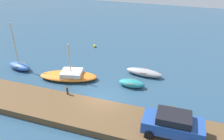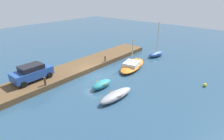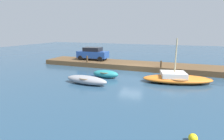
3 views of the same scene
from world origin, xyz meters
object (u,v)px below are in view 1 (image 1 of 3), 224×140
object	(u,v)px
dinghy_teal	(132,83)
mooring_post_mid_west	(172,111)
sailboat_orange	(69,75)
mooring_post_west	(67,91)
rowboat_grey	(144,72)
rowboat_blue	(19,66)
marker_buoy	(95,46)
parked_car	(173,124)

from	to	relation	value
dinghy_teal	mooring_post_mid_west	bearing A→B (deg)	-44.54
sailboat_orange	mooring_post_west	size ratio (longest dim) A/B	8.67
rowboat_grey	mooring_post_mid_west	world-z (taller)	mooring_post_mid_west
rowboat_blue	dinghy_teal	bearing A→B (deg)	12.67
rowboat_grey	mooring_post_west	xyz separation A→B (m)	(-5.65, -6.59, 0.59)
rowboat_grey	sailboat_orange	xyz separation A→B (m)	(-7.35, -3.21, 0.02)
dinghy_teal	marker_buoy	world-z (taller)	dinghy_teal
sailboat_orange	rowboat_blue	bearing A→B (deg)	165.33
rowboat_blue	sailboat_orange	xyz separation A→B (m)	(6.36, -0.15, -0.05)
rowboat_grey	rowboat_blue	xyz separation A→B (m)	(-13.71, -3.06, 0.08)
rowboat_grey	sailboat_orange	distance (m)	8.02
mooring_post_west	sailboat_orange	bearing A→B (deg)	116.72
rowboat_grey	rowboat_blue	size ratio (longest dim) A/B	0.75
mooring_post_mid_west	rowboat_grey	bearing A→B (deg)	117.61
rowboat_grey	marker_buoy	world-z (taller)	rowboat_grey
rowboat_blue	mooring_post_mid_west	distance (m)	17.53
sailboat_orange	marker_buoy	xyz separation A→B (m)	(-0.77, 8.97, -0.21)
dinghy_teal	sailboat_orange	world-z (taller)	sailboat_orange
sailboat_orange	marker_buoy	distance (m)	9.01
dinghy_teal	marker_buoy	bearing A→B (deg)	130.61
dinghy_teal	rowboat_blue	distance (m)	12.99
rowboat_grey	mooring_post_west	distance (m)	8.70
rowboat_grey	rowboat_blue	bearing A→B (deg)	-162.62
sailboat_orange	parked_car	distance (m)	12.35
mooring_post_west	marker_buoy	bearing A→B (deg)	101.31
rowboat_blue	marker_buoy	distance (m)	10.45
rowboat_grey	mooring_post_mid_west	xyz separation A→B (m)	(3.45, -6.59, 0.65)
dinghy_teal	parked_car	world-z (taller)	parked_car
sailboat_orange	parked_car	bearing A→B (deg)	-39.67
sailboat_orange	mooring_post_mid_west	size ratio (longest dim) A/B	7.59
dinghy_teal	rowboat_grey	world-z (taller)	same
mooring_post_west	parked_car	size ratio (longest dim) A/B	0.18
marker_buoy	mooring_post_west	bearing A→B (deg)	-78.69
parked_car	marker_buoy	distance (m)	18.68
rowboat_blue	sailboat_orange	bearing A→B (deg)	9.29
sailboat_orange	marker_buoy	size ratio (longest dim) A/B	17.11
rowboat_grey	sailboat_orange	world-z (taller)	sailboat_orange
dinghy_teal	mooring_post_mid_west	distance (m)	5.82
mooring_post_mid_west	rowboat_blue	bearing A→B (deg)	168.38
rowboat_blue	mooring_post_mid_west	size ratio (longest dim) A/B	6.44
rowboat_blue	mooring_post_mid_west	world-z (taller)	rowboat_blue
mooring_post_mid_west	parked_car	size ratio (longest dim) A/B	0.20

